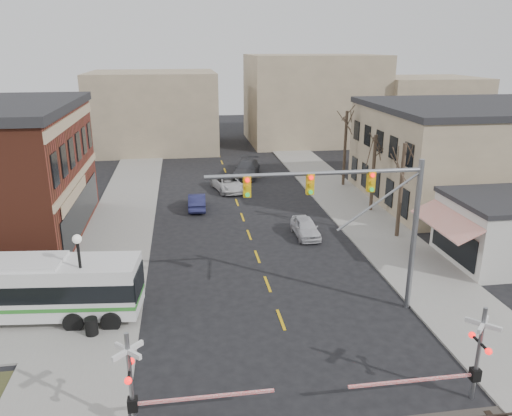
{
  "coord_description": "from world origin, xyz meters",
  "views": [
    {
      "loc": [
        -4.52,
        -19.76,
        13.21
      ],
      "look_at": [
        -0.14,
        9.62,
        3.5
      ],
      "focal_mm": 35.0,
      "sensor_mm": 36.0,
      "label": 1
    }
  ],
  "objects": [
    {
      "name": "car_b",
      "position": [
        -3.53,
        20.71,
        0.67
      ],
      "size": [
        1.57,
        4.14,
        1.35
      ],
      "primitive_type": "imported",
      "rotation": [
        0.0,
        0.0,
        3.11
      ],
      "color": "#1B1D44",
      "rests_on": "ground"
    },
    {
      "name": "tree_east_c",
      "position": [
        11.0,
        26.0,
        3.72
      ],
      "size": [
        0.28,
        0.28,
        7.2
      ],
      "color": "#382B21",
      "rests_on": "sidewalk_east"
    },
    {
      "name": "pedestrian_near",
      "position": [
        -9.43,
        4.22,
        0.92
      ],
      "size": [
        0.44,
        0.62,
        1.61
      ],
      "primitive_type": "imported",
      "rotation": [
        0.0,
        0.0,
        1.47
      ],
      "color": "#655551",
      "rests_on": "sidewalk_west"
    },
    {
      "name": "tree_east_b",
      "position": [
        10.8,
        18.0,
        3.27
      ],
      "size": [
        0.28,
        0.28,
        6.3
      ],
      "color": "#382B21",
      "rests_on": "sidewalk_east"
    },
    {
      "name": "car_a",
      "position": [
        4.01,
        13.19,
        0.68
      ],
      "size": [
        1.62,
        3.98,
        1.35
      ],
      "primitive_type": "imported",
      "rotation": [
        0.0,
        0.0,
        0.01
      ],
      "color": "silver",
      "rests_on": "ground"
    },
    {
      "name": "street_lamp",
      "position": [
        -9.62,
        2.99,
        3.43
      ],
      "size": [
        0.44,
        0.44,
        4.67
      ],
      "color": "black",
      "rests_on": "sidewalk_west"
    },
    {
      "name": "transit_bus",
      "position": [
        -12.97,
        4.01,
        1.75
      ],
      "size": [
        12.21,
        3.82,
        3.09
      ],
      "color": "silver",
      "rests_on": "ground"
    },
    {
      "name": "sidewalk_east",
      "position": [
        9.5,
        20.0,
        0.06
      ],
      "size": [
        5.0,
        60.0,
        0.12
      ],
      "primitive_type": "cube",
      "color": "gray",
      "rests_on": "ground"
    },
    {
      "name": "car_c",
      "position": [
        -0.41,
        25.91,
        0.7
      ],
      "size": [
        3.3,
        5.38,
        1.39
      ],
      "primitive_type": "imported",
      "rotation": [
        0.0,
        0.0,
        0.21
      ],
      "color": "silver",
      "rests_on": "ground"
    },
    {
      "name": "rr_crossing_east",
      "position": [
        5.85,
        -4.87,
        1.97
      ],
      "size": [
        5.6,
        1.36,
        4.0
      ],
      "color": "gray",
      "rests_on": "ground"
    },
    {
      "name": "traffic_signal_mast",
      "position": [
        3.96,
        2.28,
        5.77
      ],
      "size": [
        10.61,
        0.3,
        8.0
      ],
      "color": "gray",
      "rests_on": "ground"
    },
    {
      "name": "car_d",
      "position": [
        2.07,
        31.11,
        0.83
      ],
      "size": [
        3.72,
        6.11,
        1.65
      ],
      "primitive_type": "imported",
      "rotation": [
        0.0,
        0.0,
        -0.26
      ],
      "color": "#3D3D42",
      "rests_on": "ground"
    },
    {
      "name": "tree_east_a",
      "position": [
        10.5,
        12.0,
        3.5
      ],
      "size": [
        0.28,
        0.28,
        6.75
      ],
      "color": "#382B21",
      "rests_on": "sidewalk_east"
    },
    {
      "name": "sidewalk_west",
      "position": [
        -9.5,
        20.0,
        0.06
      ],
      "size": [
        5.0,
        60.0,
        0.12
      ],
      "primitive_type": "cube",
      "color": "gray",
      "rests_on": "ground"
    },
    {
      "name": "rr_crossing_west",
      "position": [
        -6.26,
        -4.65,
        1.97
      ],
      "size": [
        5.6,
        1.36,
        4.0
      ],
      "color": "gray",
      "rests_on": "ground"
    },
    {
      "name": "pedestrian_far",
      "position": [
        -10.96,
        8.19,
        0.95
      ],
      "size": [
        1.0,
        0.92,
        1.65
      ],
      "primitive_type": "imported",
      "rotation": [
        0.0,
        0.0,
        0.46
      ],
      "color": "#2C2B4C",
      "rests_on": "sidewalk_west"
    },
    {
      "name": "ground",
      "position": [
        0.0,
        0.0,
        0.0
      ],
      "size": [
        160.0,
        160.0,
        0.0
      ],
      "primitive_type": "plane",
      "color": "black",
      "rests_on": "ground"
    },
    {
      "name": "tan_building",
      "position": [
        22.0,
        20.0,
        4.26
      ],
      "size": [
        20.3,
        15.3,
        8.5
      ],
      "color": "gray",
      "rests_on": "ground"
    },
    {
      "name": "trash_bin",
      "position": [
        -9.18,
        1.86,
        0.54
      ],
      "size": [
        0.6,
        0.6,
        0.84
      ],
      "primitive_type": "cylinder",
      "color": "black",
      "rests_on": "sidewalk_west"
    }
  ]
}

